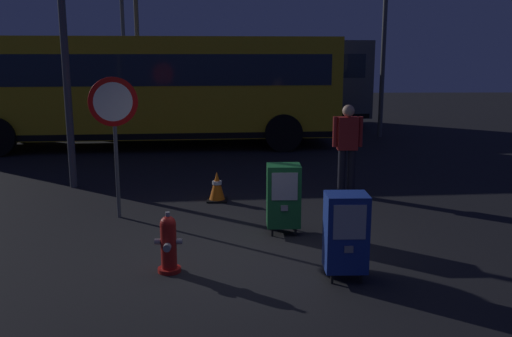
# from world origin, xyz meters

# --- Properties ---
(ground_plane) EXTENTS (60.00, 60.00, 0.00)m
(ground_plane) POSITION_xyz_m (0.00, 0.00, 0.00)
(ground_plane) COLOR black
(fire_hydrant) EXTENTS (0.33, 0.32, 0.75)m
(fire_hydrant) POSITION_xyz_m (-0.79, -0.56, 0.35)
(fire_hydrant) COLOR red
(fire_hydrant) RESTS_ON ground_plane
(newspaper_box_primary) EXTENTS (0.48, 0.42, 1.02)m
(newspaper_box_primary) POSITION_xyz_m (0.69, 0.87, 0.57)
(newspaper_box_primary) COLOR black
(newspaper_box_primary) RESTS_ON ground_plane
(newspaper_box_secondary) EXTENTS (0.48, 0.42, 1.02)m
(newspaper_box_secondary) POSITION_xyz_m (1.29, -0.83, 0.57)
(newspaper_box_secondary) COLOR black
(newspaper_box_secondary) RESTS_ON ground_plane
(stop_sign) EXTENTS (0.71, 0.31, 2.23)m
(stop_sign) POSITION_xyz_m (-1.88, 1.73, 1.60)
(stop_sign) COLOR #4C4F54
(stop_sign) RESTS_ON ground_plane
(pedestrian) EXTENTS (0.55, 0.22, 1.67)m
(pedestrian) POSITION_xyz_m (2.02, 3.10, 0.95)
(pedestrian) COLOR black
(pedestrian) RESTS_ON ground_plane
(traffic_cone) EXTENTS (0.36, 0.36, 0.53)m
(traffic_cone) POSITION_xyz_m (-0.36, 2.72, 0.26)
(traffic_cone) COLOR black
(traffic_cone) RESTS_ON ground_plane
(bus_near) EXTENTS (10.65, 3.37, 3.00)m
(bus_near) POSITION_xyz_m (-2.57, 8.73, 1.71)
(bus_near) COLOR gold
(bus_near) RESTS_ON ground_plane
(bus_far) EXTENTS (10.72, 3.75, 3.00)m
(bus_far) POSITION_xyz_m (-0.78, 12.83, 1.71)
(bus_far) COLOR #4C5156
(bus_far) RESTS_ON ground_plane
(street_light_far_left) EXTENTS (0.32, 0.32, 6.69)m
(street_light_far_left) POSITION_xyz_m (4.40, 10.33, 3.90)
(street_light_far_left) COLOR #4C4F54
(street_light_far_left) RESTS_ON ground_plane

